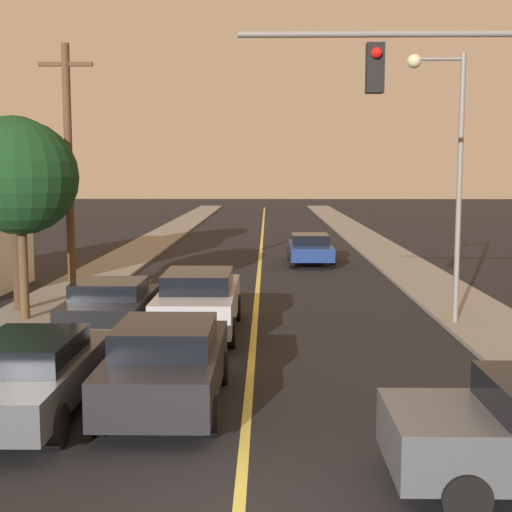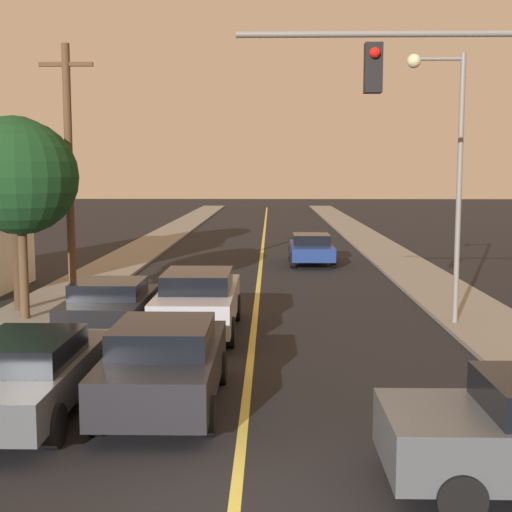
% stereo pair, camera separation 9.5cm
% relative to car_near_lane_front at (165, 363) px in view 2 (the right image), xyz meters
% --- Properties ---
extents(road_surface, '(10.00, 80.00, 0.01)m').
position_rel_car_near_lane_front_xyz_m(road_surface, '(1.40, 32.06, -0.79)').
color(road_surface, black).
rests_on(road_surface, ground).
extents(sidewalk_left, '(2.50, 80.00, 0.12)m').
position_rel_car_near_lane_front_xyz_m(sidewalk_left, '(-4.85, 32.06, -0.73)').
color(sidewalk_left, gray).
rests_on(sidewalk_left, ground).
extents(sidewalk_right, '(2.50, 80.00, 0.12)m').
position_rel_car_near_lane_front_xyz_m(sidewalk_right, '(7.65, 32.06, -0.73)').
color(sidewalk_right, gray).
rests_on(sidewalk_right, ground).
extents(car_near_lane_front, '(1.97, 4.42, 1.54)m').
position_rel_car_near_lane_front_xyz_m(car_near_lane_front, '(0.00, 0.00, 0.00)').
color(car_near_lane_front, black).
rests_on(car_near_lane_front, ground).
extents(car_near_lane_second, '(2.00, 4.92, 1.61)m').
position_rel_car_near_lane_front_xyz_m(car_near_lane_second, '(0.00, 5.78, 0.06)').
color(car_near_lane_second, '#A5A8B2').
rests_on(car_near_lane_second, ground).
extents(car_outer_lane_front, '(1.85, 4.73, 1.40)m').
position_rel_car_near_lane_front_xyz_m(car_outer_lane_front, '(-2.20, -0.47, -0.05)').
color(car_outer_lane_front, '#474C51').
rests_on(car_outer_lane_front, ground).
extents(car_outer_lane_second, '(2.03, 3.87, 1.40)m').
position_rel_car_near_lane_front_xyz_m(car_outer_lane_second, '(-2.20, 5.54, -0.05)').
color(car_outer_lane_second, black).
rests_on(car_outer_lane_second, ground).
extents(car_far_oncoming, '(1.96, 4.37, 1.33)m').
position_rel_car_near_lane_front_xyz_m(car_far_oncoming, '(3.65, 19.55, -0.09)').
color(car_far_oncoming, navy).
rests_on(car_far_oncoming, ground).
extents(traffic_signal_mast, '(5.70, 0.42, 6.73)m').
position_rel_car_near_lane_front_xyz_m(traffic_signal_mast, '(5.51, 1.39, 3.92)').
color(traffic_signal_mast, slate).
rests_on(traffic_signal_mast, ground).
extents(streetlamp_right, '(1.51, 0.36, 7.00)m').
position_rel_car_near_lane_front_xyz_m(streetlamp_right, '(6.41, 6.69, 3.79)').
color(streetlamp_right, slate).
rests_on(streetlamp_right, ground).
extents(utility_pole_left, '(1.60, 0.24, 7.72)m').
position_rel_car_near_lane_front_xyz_m(utility_pole_left, '(-4.20, 9.27, 3.35)').
color(utility_pole_left, '#513823').
rests_on(utility_pole_left, ground).
extents(tree_left_near, '(2.79, 2.79, 5.57)m').
position_rel_car_near_lane_front_xyz_m(tree_left_near, '(-5.45, 8.17, 3.46)').
color(tree_left_near, '#3D2B1C').
rests_on(tree_left_near, ground).
extents(tree_left_far, '(3.09, 3.09, 5.39)m').
position_rel_car_near_lane_front_xyz_m(tree_left_far, '(-4.87, 6.96, 3.15)').
color(tree_left_far, '#4C3823').
rests_on(tree_left_far, ground).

